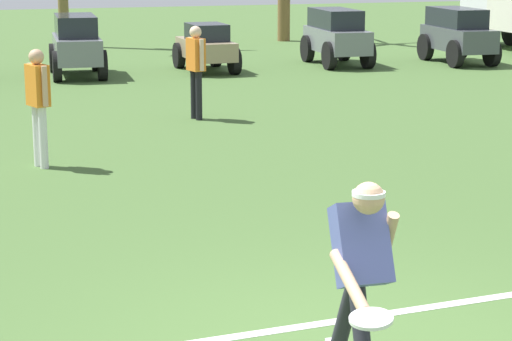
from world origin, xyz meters
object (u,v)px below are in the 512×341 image
Objects in this scene: parked_car_slot_f at (336,35)px; frisbee_in_flight at (371,319)px; parked_car_slot_d at (76,44)px; parked_car_slot_e at (206,47)px; teammate_near_sideline at (196,63)px; teammate_midfield at (38,97)px; parked_car_slot_g at (458,34)px; frisbee_thrower at (360,269)px.

frisbee_in_flight is at bearing -111.38° from parked_car_slot_f.
parked_car_slot_d is 1.11× the size of parked_car_slot_e.
parked_car_slot_e reaches higher than frisbee_in_flight.
parked_car_slot_d is at bearing 100.53° from teammate_near_sideline.
teammate_near_sideline is at bearing 45.94° from teammate_midfield.
teammate_midfield reaches higher than parked_car_slot_f.
teammate_midfield is at bearing -134.06° from teammate_near_sideline.
parked_car_slot_f is (7.99, 9.41, -0.22)m from teammate_midfield.
parked_car_slot_f and parked_car_slot_g have the same top height.
frisbee_in_flight is 17.27m from parked_car_slot_d.
parked_car_slot_d is at bearing 177.98° from parked_car_slot_g.
parked_car_slot_d is (0.56, 17.26, -0.01)m from frisbee_in_flight.
frisbee_thrower is 0.90× the size of teammate_near_sideline.
teammate_near_sideline reaches higher than frisbee_thrower.
teammate_near_sideline is 6.35m from parked_car_slot_d.
frisbee_thrower is 0.58× the size of parked_car_slot_g.
teammate_near_sideline is 4.11m from teammate_midfield.
parked_car_slot_e is (4.66, 9.15, -0.38)m from teammate_midfield.
teammate_midfield reaches higher than parked_car_slot_e.
parked_car_slot_g is (8.11, 5.91, -0.22)m from teammate_near_sideline.
teammate_near_sideline is 0.63× the size of parked_car_slot_d.
frisbee_in_flight is 0.17× the size of parked_car_slot_e.
teammate_near_sideline is at bearing -143.92° from parked_car_slot_g.
frisbee_thrower reaches higher than parked_car_slot_e.
parked_car_slot_e is at bearing 78.47° from frisbee_in_flight.
parked_car_slot_d is at bearing 79.52° from teammate_midfield.
parked_car_slot_e is (1.80, 6.20, -0.38)m from teammate_near_sideline.
parked_car_slot_g reaches higher than frisbee_in_flight.
teammate_midfield is (-2.86, -2.96, 0.00)m from teammate_near_sideline.
teammate_near_sideline reaches higher than parked_car_slot_f.
frisbee_thrower is 0.90× the size of teammate_midfield.
parked_car_slot_e is (3.28, 16.51, -0.23)m from frisbee_thrower.
parked_car_slot_g is at bearing 36.08° from teammate_near_sideline.
frisbee_in_flight is 18.76m from parked_car_slot_f.
parked_car_slot_g is (10.97, 8.87, -0.22)m from teammate_midfield.
frisbee_in_flight is at bearing -108.13° from frisbee_thrower.
teammate_near_sideline is (1.71, 11.02, 0.21)m from frisbee_in_flight.
parked_car_slot_f is (6.84, 17.47, -0.01)m from frisbee_in_flight.
frisbee_in_flight is 11.15m from teammate_near_sideline.
parked_car_slot_d is at bearing 179.16° from parked_car_slot_e.
teammate_near_sideline is 0.64× the size of parked_car_slot_f.
parked_car_slot_f is at bearing 51.54° from teammate_near_sideline.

